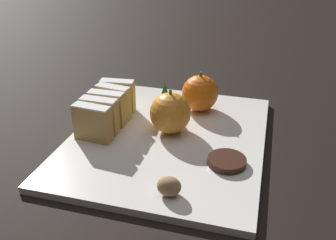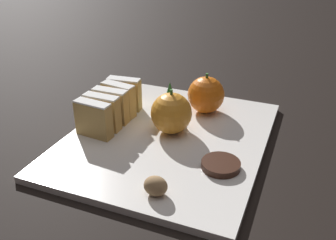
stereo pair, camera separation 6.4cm
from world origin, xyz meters
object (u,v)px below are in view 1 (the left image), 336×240
(walnut, at_px, (169,186))
(chocolate_cookie, at_px, (227,161))
(orange_far, at_px, (172,113))
(orange_near, at_px, (200,93))

(walnut, distance_m, chocolate_cookie, 0.11)
(orange_far, distance_m, walnut, 0.18)
(walnut, height_order, chocolate_cookie, walnut)
(orange_far, relative_size, chocolate_cookie, 1.35)
(walnut, xyz_separation_m, chocolate_cookie, (0.07, 0.09, -0.01))
(orange_near, distance_m, orange_far, 0.10)
(chocolate_cookie, bearing_deg, walnut, -125.26)
(orange_far, distance_m, chocolate_cookie, 0.13)
(orange_near, xyz_separation_m, chocolate_cookie, (0.08, -0.17, -0.03))
(orange_near, relative_size, orange_far, 0.98)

